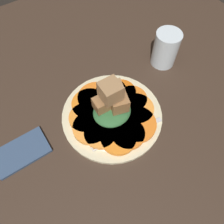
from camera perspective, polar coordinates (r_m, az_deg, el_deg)
The scene contains 18 objects.
table_slab at distance 57.04cm, azimuth 0.00°, elevation -1.55°, with size 120.00×120.00×2.00cm, color #38281E.
plate at distance 55.70cm, azimuth 0.00°, elevation -0.81°, with size 25.41×25.41×1.05cm.
carrot_slice_0 at distance 51.73cm, azimuth 1.67°, elevation -6.76°, with size 8.57×8.57×1.10cm, color orange.
carrot_slice_1 at distance 52.31cm, azimuth 4.22°, elevation -5.61°, with size 8.15×8.15×1.10cm, color orange.
carrot_slice_2 at distance 53.58cm, azimuth 6.31°, elevation -3.12°, with size 9.90×9.90×1.10cm, color orange.
carrot_slice_3 at distance 55.67cm, azimuth 6.39°, elevation 0.84°, with size 8.85×8.85×1.10cm, color orange.
carrot_slice_4 at distance 57.13cm, azimuth 5.17°, elevation 3.41°, with size 7.97×7.97×1.10cm, color orange.
carrot_slice_5 at distance 58.10cm, azimuth 2.32°, elevation 5.12°, with size 8.00×8.00×1.10cm, color #D55F13.
carrot_slice_6 at distance 58.26cm, azimuth -0.18°, elevation 5.41°, with size 8.17×8.17×1.10cm, color orange.
carrot_slice_7 at distance 57.27cm, azimuth -4.19°, elevation 3.74°, with size 9.62×9.62×1.10cm, color orange.
carrot_slice_8 at distance 56.35cm, azimuth -5.84°, elevation 2.07°, with size 9.28×9.28×1.10cm, color orange.
carrot_slice_9 at distance 54.44cm, azimuth -6.93°, elevation -1.51°, with size 8.24×8.24×1.10cm, color orange.
carrot_slice_10 at distance 53.08cm, azimuth -5.48°, elevation -4.02°, with size 8.97×8.97×1.10cm, color orange.
carrot_slice_11 at distance 52.22cm, azimuth -3.10°, elevation -5.66°, with size 7.76×7.76×1.10cm, color orange.
center_pile at distance 51.75cm, azimuth 0.02°, elevation 2.09°, with size 9.70×8.73×11.42cm.
fork at distance 52.65cm, azimuth 3.48°, elevation -5.59°, with size 18.51×4.99×0.40cm.
water_glass at distance 65.28cm, azimuth 13.81°, elevation 15.75°, with size 7.02×7.02×10.26cm.
napkin at distance 55.93cm, azimuth -22.56°, elevation -9.62°, with size 12.36×7.42×0.80cm.
Camera 1 is at (-15.00, -22.51, 51.22)cm, focal length 35.00 mm.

